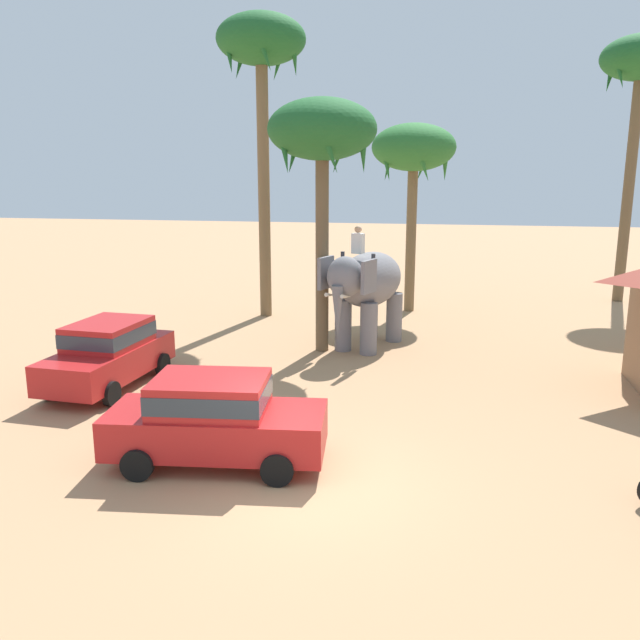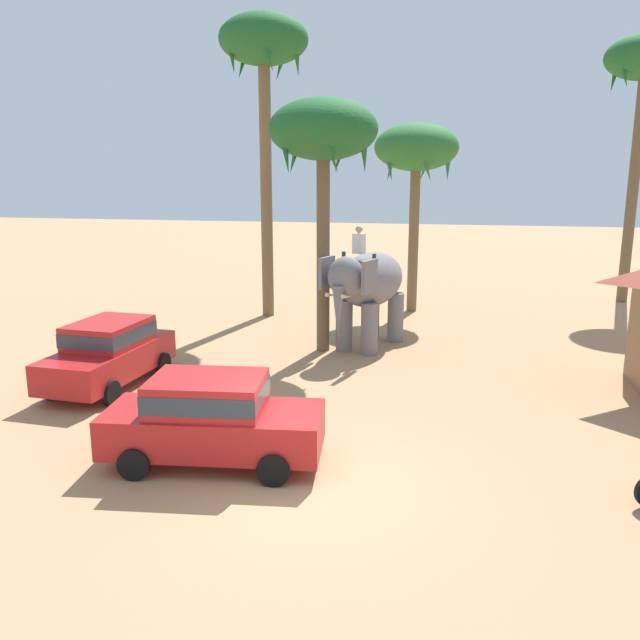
% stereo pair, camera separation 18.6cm
% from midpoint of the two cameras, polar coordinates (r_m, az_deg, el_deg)
% --- Properties ---
extents(ground_plane, '(120.00, 120.00, 0.00)m').
position_cam_midpoint_polar(ground_plane, '(12.18, -1.66, -13.88)').
color(ground_plane, tan).
extents(car_sedan_foreground, '(4.27, 2.22, 1.70)m').
position_cam_midpoint_polar(car_sedan_foreground, '(12.72, -8.96, -8.27)').
color(car_sedan_foreground, red).
rests_on(car_sedan_foreground, ground).
extents(car_parked_far_side, '(2.07, 4.19, 1.70)m').
position_cam_midpoint_polar(car_parked_far_side, '(17.82, -17.56, -2.57)').
color(car_parked_far_side, red).
rests_on(car_parked_far_side, ground).
extents(elephant_with_mahout, '(2.66, 4.01, 3.88)m').
position_cam_midpoint_polar(elephant_with_mahout, '(20.52, 4.40, 3.00)').
color(elephant_with_mahout, slate).
rests_on(elephant_with_mahout, ground).
extents(palm_tree_near_hut, '(3.20, 3.20, 10.94)m').
position_cam_midpoint_polar(palm_tree_near_hut, '(25.34, -4.67, 22.05)').
color(palm_tree_near_hut, brown).
rests_on(palm_tree_near_hut, ground).
extents(palm_tree_left_of_road, '(3.20, 3.20, 7.56)m').
position_cam_midpoint_polar(palm_tree_left_of_road, '(19.86, 0.56, 15.65)').
color(palm_tree_left_of_road, brown).
rests_on(palm_tree_left_of_road, ground).
extents(palm_tree_leaning_seaward, '(3.20, 3.20, 7.25)m').
position_cam_midpoint_polar(palm_tree_leaning_seaward, '(26.05, 8.55, 14.20)').
color(palm_tree_leaning_seaward, brown).
rests_on(palm_tree_leaning_seaward, ground).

